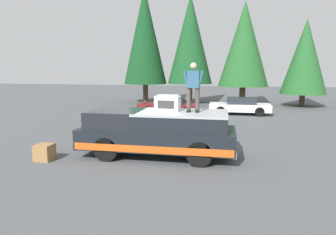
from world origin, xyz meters
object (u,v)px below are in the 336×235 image
object	(u,v)px
pickup_truck	(157,133)
person_on_truck_bed	(193,86)
parked_car_maroon	(169,106)
wooden_crate	(45,152)
parked_car_white	(240,106)
compressor_unit	(168,103)

from	to	relation	value
pickup_truck	person_on_truck_bed	xyz separation A→B (m)	(0.02, -1.27, 1.68)
parked_car_maroon	wooden_crate	size ratio (longest dim) A/B	7.32
parked_car_white	pickup_truck	bearing A→B (deg)	162.94
compressor_unit	person_on_truck_bed	xyz separation A→B (m)	(-0.15, -0.92, 0.62)
wooden_crate	parked_car_white	bearing A→B (deg)	-30.25
compressor_unit	parked_car_maroon	distance (m)	10.13
pickup_truck	compressor_unit	distance (m)	1.12
parked_car_white	wooden_crate	distance (m)	14.04
compressor_unit	wooden_crate	size ratio (longest dim) A/B	1.50
compressor_unit	person_on_truck_bed	size ratio (longest dim) A/B	0.50
person_on_truck_bed	wooden_crate	distance (m)	5.62
parked_car_maroon	wooden_crate	distance (m)	11.49
person_on_truck_bed	parked_car_maroon	xyz separation A→B (m)	(10.03, 2.75, -1.97)
compressor_unit	wooden_crate	bearing A→B (deg)	108.85
parked_car_white	wooden_crate	size ratio (longest dim) A/B	7.32
pickup_truck	parked_car_white	size ratio (longest dim) A/B	1.35
parked_car_white	person_on_truck_bed	bearing A→B (deg)	169.19
parked_car_white	parked_car_maroon	size ratio (longest dim) A/B	1.00
parked_car_white	parked_car_maroon	distance (m)	4.91
pickup_truck	parked_car_maroon	bearing A→B (deg)	8.43
pickup_truck	person_on_truck_bed	distance (m)	2.10
pickup_truck	parked_car_white	world-z (taller)	pickup_truck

